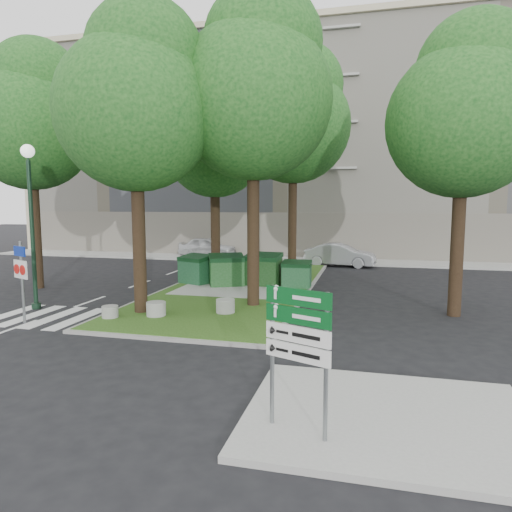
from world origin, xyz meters
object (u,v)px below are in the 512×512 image
(bollard_mid, at_px, (156,309))
(car_white, at_px, (208,247))
(street_lamp, at_px, (31,207))
(bollard_right, at_px, (225,306))
(tree_median_far, at_px, (295,115))
(tree_median_mid, at_px, (217,136))
(directional_sign, at_px, (298,338))
(tree_median_near_left, at_px, (138,97))
(dumpster_b, at_px, (226,270))
(bollard_left, at_px, (110,312))
(tree_street_left, at_px, (32,116))
(litter_bin, at_px, (278,278))
(dumpster_a, at_px, (196,269))
(traffic_sign_pole, at_px, (22,271))
(tree_street_right, at_px, (467,107))
(dumpster_c, at_px, (263,270))
(dumpster_d, at_px, (297,274))
(car_silver, at_px, (340,255))
(tree_median_near_right, at_px, (256,85))

(bollard_mid, relative_size, car_white, 0.15)
(bollard_mid, height_order, street_lamp, street_lamp)
(bollard_right, bearing_deg, tree_median_far, 84.20)
(tree_median_mid, height_order, directional_sign, tree_median_mid)
(tree_median_near_left, relative_size, dumpster_b, 5.62)
(tree_median_near_left, height_order, bollard_left, tree_median_near_left)
(tree_street_left, distance_m, litter_bin, 13.02)
(dumpster_a, relative_size, bollard_left, 3.29)
(litter_bin, height_order, traffic_sign_pole, traffic_sign_pole)
(tree_median_far, relative_size, tree_street_right, 1.18)
(dumpster_c, distance_m, car_white, 12.80)
(tree_median_mid, relative_size, bollard_left, 18.85)
(tree_street_right, distance_m, dumpster_d, 9.39)
(tree_median_mid, xyz_separation_m, car_silver, (5.32, 7.57, -6.28))
(tree_median_near_right, bearing_deg, dumpster_d, 76.83)
(tree_median_near_left, height_order, bollard_right, tree_median_near_left)
(tree_median_mid, bearing_deg, bollard_right, -69.06)
(tree_median_mid, relative_size, litter_bin, 16.12)
(dumpster_d, height_order, car_silver, car_silver)
(dumpster_d, bearing_deg, car_white, 125.79)
(litter_bin, xyz_separation_m, directional_sign, (2.98, -13.36, 1.27))
(litter_bin, xyz_separation_m, car_silver, (2.36, 7.74, 0.27))
(dumpster_c, xyz_separation_m, bollard_mid, (-2.17, -6.47, -0.48))
(dumpster_d, bearing_deg, car_silver, 79.36)
(tree_median_mid, xyz_separation_m, dumpster_c, (2.35, -0.48, -6.15))
(street_lamp, height_order, traffic_sign_pole, street_lamp)
(tree_median_far, height_order, litter_bin, tree_median_far)
(traffic_sign_pole, xyz_separation_m, directional_sign, (9.68, -5.10, -0.00))
(tree_median_far, bearing_deg, bollard_left, -112.61)
(tree_median_far, bearing_deg, tree_street_left, -150.72)
(car_white, bearing_deg, street_lamp, 177.74)
(dumpster_d, relative_size, directional_sign, 0.55)
(dumpster_b, distance_m, street_lamp, 8.40)
(directional_sign, relative_size, car_white, 0.57)
(tree_street_right, bearing_deg, tree_median_far, 134.17)
(bollard_left, relative_size, traffic_sign_pole, 0.20)
(street_lamp, bearing_deg, traffic_sign_pole, -59.88)
(dumpster_c, height_order, car_silver, dumpster_c)
(litter_bin, relative_size, car_white, 0.15)
(tree_median_near_right, bearing_deg, car_white, 116.09)
(tree_median_far, height_order, tree_street_left, tree_median_far)
(traffic_sign_pole, height_order, car_white, traffic_sign_pole)
(traffic_sign_pole, distance_m, car_white, 18.91)
(street_lamp, relative_size, traffic_sign_pole, 2.23)
(tree_median_far, relative_size, car_silver, 2.81)
(tree_street_left, height_order, street_lamp, tree_street_left)
(tree_street_left, distance_m, bollard_mid, 11.31)
(tree_median_near_left, height_order, traffic_sign_pole, tree_median_near_left)
(tree_median_near_left, height_order, street_lamp, tree_median_near_left)
(tree_median_mid, relative_size, tree_median_far, 0.84)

